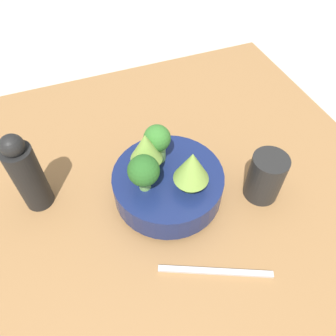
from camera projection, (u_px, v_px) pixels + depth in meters
ground_plane at (155, 201)px, 0.69m from camera, size 6.00×6.00×0.00m
table at (155, 195)px, 0.67m from camera, size 0.94×0.84×0.05m
bowl at (168, 184)px, 0.61m from camera, size 0.20×0.20×0.07m
romanesco_piece_near at (192, 168)px, 0.53m from camera, size 0.06×0.06×0.09m
romanesco_piece_far at (145, 147)px, 0.56m from camera, size 0.06×0.06×0.09m
broccoli_floret_left at (144, 171)px, 0.54m from camera, size 0.05×0.05×0.07m
broccoli_floret_back at (157, 141)px, 0.58m from camera, size 0.05×0.05×0.08m
cup at (265, 177)px, 0.61m from camera, size 0.07×0.07×0.10m
pepper_mill at (27, 174)px, 0.57m from camera, size 0.05×0.05×0.17m
fork at (215, 271)px, 0.54m from camera, size 0.18×0.09×0.01m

